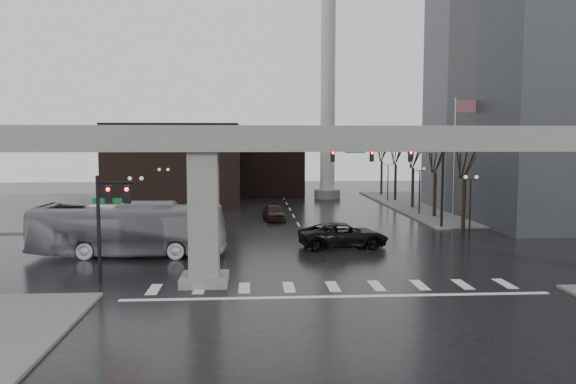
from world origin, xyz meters
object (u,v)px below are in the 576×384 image
(signal_mast_arm, at_px, (401,164))
(far_car, at_px, (274,212))
(city_bus, at_px, (128,229))
(pickup_truck, at_px, (343,235))

(signal_mast_arm, relative_size, far_car, 2.61)
(signal_mast_arm, bearing_deg, city_bus, -153.86)
(pickup_truck, xyz_separation_m, city_bus, (-15.26, -2.09, 0.92))
(signal_mast_arm, bearing_deg, far_car, 151.48)
(pickup_truck, height_order, far_car, pickup_truck)
(far_car, bearing_deg, signal_mast_arm, -35.31)
(pickup_truck, relative_size, city_bus, 0.50)
(signal_mast_arm, relative_size, pickup_truck, 1.83)
(pickup_truck, distance_m, far_car, 15.43)
(pickup_truck, height_order, city_bus, city_bus)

